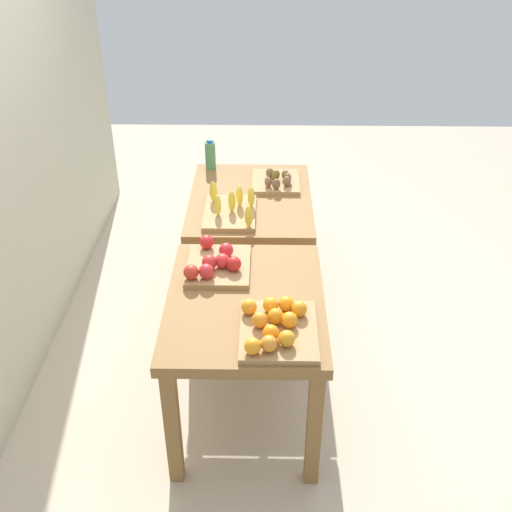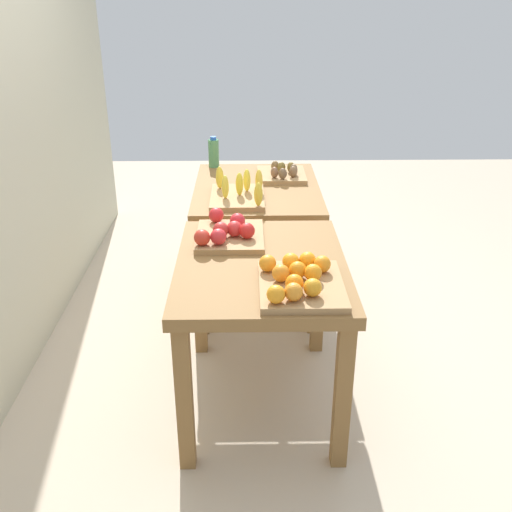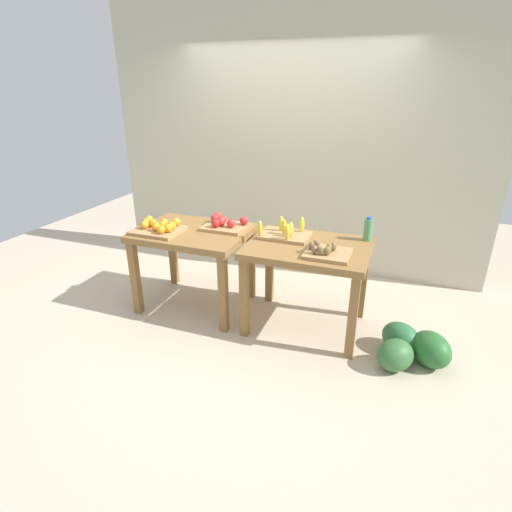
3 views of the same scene
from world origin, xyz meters
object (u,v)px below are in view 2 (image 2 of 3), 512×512
Objects in this scene: display_table_left at (261,284)px; display_table_right at (257,204)px; watermelon_pile at (281,228)px; kiwi_bin at (282,174)px; water_bottle at (214,153)px; banana_crate at (239,193)px; orange_bin at (299,280)px; apple_bin at (228,233)px.

display_table_left is 1.00× the size of display_table_right.
display_table_left is 1.55× the size of watermelon_pile.
display_table_left is 1.32m from kiwi_bin.
display_table_right is at bearing -146.87° from water_bottle.
water_bottle is (0.27, 0.47, 0.07)m from kiwi_bin.
banana_crate is 1.41m from watermelon_pile.
watermelon_pile is (2.32, -0.07, -0.71)m from orange_bin.
banana_crate is 0.52m from kiwi_bin.
orange_bin is 1.00× the size of banana_crate.
water_bottle is at bearing 33.13° from display_table_right.
orange_bin reaches higher than display_table_left.
water_bottle reaches higher than orange_bin.
apple_bin reaches higher than orange_bin.
orange_bin is at bearing -166.34° from water_bottle.
water_bottle is (1.32, 0.13, 0.06)m from apple_bin.
water_bottle reaches higher than display_table_right.
kiwi_bin is 0.55m from water_bottle.
water_bottle is at bearing 13.66° from orange_bin.
banana_crate is 1.23× the size of kiwi_bin.
display_table_right is at bearing 136.97° from kiwi_bin.
water_bottle is at bearing 60.04° from kiwi_bin.
banana_crate reaches higher than display_table_left.
display_table_right is 2.36× the size of banana_crate.
banana_crate reaches higher than orange_bin.
banana_crate is 0.73m from water_bottle.
apple_bin is 1.10m from kiwi_bin.
water_bottle is at bearing 132.24° from watermelon_pile.
watermelon_pile is at bearing -47.76° from water_bottle.
display_table_left is at bearing -147.69° from apple_bin.
orange_bin is 1.58m from kiwi_bin.
kiwi_bin is (0.43, -0.29, -0.01)m from banana_crate.
watermelon_pile is (0.93, -0.22, -0.55)m from display_table_right.
watermelon_pile is (1.18, -0.34, -0.71)m from banana_crate.
display_table_left is at bearing 180.00° from display_table_right.
apple_bin is at bearing -174.20° from water_bottle.
orange_bin reaches higher than display_table_right.
banana_crate is at bearing 13.14° from orange_bin.
water_bottle reaches higher than watermelon_pile.
display_table_left is 2.13m from watermelon_pile.
display_table_left is 2.89× the size of kiwi_bin.
watermelon_pile is at bearing -6.20° from display_table_left.
orange_bin reaches higher than kiwi_bin.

